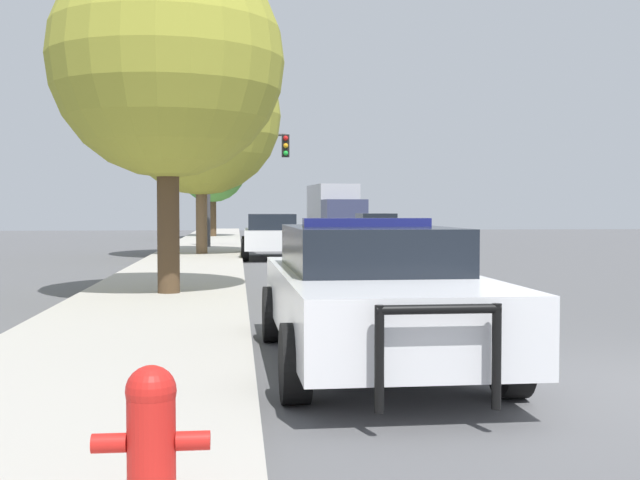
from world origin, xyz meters
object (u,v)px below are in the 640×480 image
box_truck (335,208)px  tree_sidewalk_far (212,168)px  police_car (370,291)px  car_background_oncoming (376,229)px  traffic_light (242,165)px  tree_sidewalk_mid (201,115)px  fire_hydrant (151,433)px  tree_sidewalk_near (167,61)px  car_background_midblock (271,235)px

box_truck → tree_sidewalk_far: (-7.24, -3.43, 2.19)m
police_car → car_background_oncoming: (4.45, 24.97, -0.01)m
tree_sidewalk_far → police_car: bearing=-85.7°
tree_sidewalk_far → traffic_light: bearing=-82.8°
tree_sidewalk_mid → box_truck: bearing=71.3°
fire_hydrant → tree_sidewalk_mid: tree_sidewalk_mid is taller
fire_hydrant → tree_sidewalk_near: bearing=94.3°
police_car → traffic_light: 24.04m
traffic_light → tree_sidewalk_near: tree_sidewalk_near is taller
car_background_midblock → tree_sidewalk_near: size_ratio=0.73×
traffic_light → car_background_oncoming: (5.62, 1.11, -2.63)m
car_background_midblock → tree_sidewalk_far: tree_sidewalk_far is taller
car_background_oncoming → tree_sidewalk_near: tree_sidewalk_near is taller
car_background_midblock → car_background_oncoming: 8.37m
fire_hydrant → box_truck: bearing=81.8°
box_truck → tree_sidewalk_mid: bearing=67.4°
traffic_light → tree_sidewalk_far: bearing=97.2°
traffic_light → tree_sidewalk_near: 17.71m
tree_sidewalk_mid → tree_sidewalk_far: (-0.17, 17.43, -0.90)m
box_truck → tree_sidewalk_far: bearing=21.5°
car_background_midblock → car_background_oncoming: car_background_midblock is taller
car_background_midblock → tree_sidewalk_far: (-2.48, 18.33, 3.09)m
police_car → tree_sidewalk_far: tree_sidewalk_far is taller
car_background_oncoming → tree_sidewalk_far: 13.85m
tree_sidewalk_mid → tree_sidewalk_far: 17.45m
car_background_oncoming → tree_sidewalk_near: (-7.07, -18.74, 3.48)m
car_background_oncoming → tree_sidewalk_near: 20.33m
traffic_light → fire_hydrant: bearing=-91.3°
fire_hydrant → tree_sidewalk_mid: bearing=91.9°
police_car → tree_sidewalk_near: size_ratio=0.85×
tree_sidewalk_near → tree_sidewalk_mid: bearing=89.8°
car_background_midblock → tree_sidewalk_near: tree_sidewalk_near is taller
police_car → tree_sidewalk_near: bearing=-68.0°
traffic_light → tree_sidewalk_mid: tree_sidewalk_mid is taller
car_background_midblock → car_background_oncoming: size_ratio=1.16×
box_truck → car_background_oncoming: bearing=86.0°
police_car → tree_sidewalk_mid: 19.55m
police_car → tree_sidewalk_far: 36.63m
fire_hydrant → box_truck: box_truck is taller
car_background_midblock → tree_sidewalk_mid: tree_sidewalk_mid is taller
car_background_oncoming → tree_sidewalk_mid: (-7.03, -6.00, 4.00)m
car_background_midblock → tree_sidewalk_near: bearing=-100.5°
traffic_light → tree_sidewalk_mid: bearing=-106.1°
tree_sidewalk_near → tree_sidewalk_far: (-0.13, 30.16, -0.39)m
tree_sidewalk_far → car_background_midblock: bearing=-82.3°
tree_sidewalk_near → tree_sidewalk_far: bearing=90.3°
car_background_midblock → tree_sidewalk_far: 18.75m
traffic_light → car_background_midblock: traffic_light is taller
police_car → traffic_light: (-1.17, 23.86, 2.63)m
fire_hydrant → traffic_light: size_ratio=0.16×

